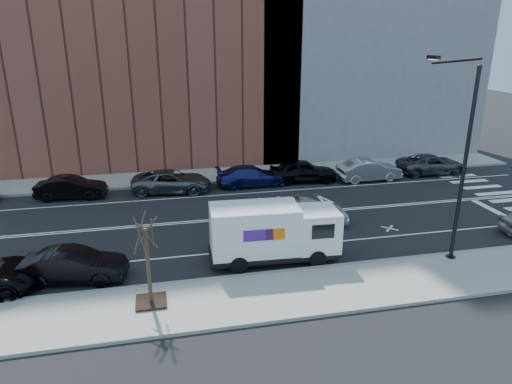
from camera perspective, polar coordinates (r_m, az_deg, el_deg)
name	(u,v)px	position (r m, az deg, el deg)	size (l,w,h in m)	color
ground	(271,215)	(27.33, 1.90, -2.95)	(120.00, 120.00, 0.00)	black
sidewalk_near	(322,290)	(19.75, 8.25, -12.01)	(44.00, 3.60, 0.15)	gray
sidewalk_far	(244,173)	(35.44, -1.56, 2.33)	(44.00, 3.60, 0.15)	gray
curb_near	(308,269)	(21.21, 6.56, -9.58)	(44.00, 0.25, 0.17)	gray
curb_far	(248,180)	(33.74, -0.99, 1.50)	(44.00, 0.25, 0.17)	gray
crosswalk	(503,197)	(34.69, 28.48, -0.51)	(3.00, 14.00, 0.01)	white
road_markings	(271,215)	(27.33, 1.90, -2.94)	(40.00, 8.60, 0.01)	white
bldg_brick	(129,25)	(40.24, -15.62, 19.42)	(26.00, 10.00, 22.00)	brown
bldg_concrete	(362,2)	(44.25, 13.14, 22.09)	(20.00, 10.00, 26.00)	slate
streetlight	(459,154)	(22.68, 24.04, 4.30)	(0.44, 4.02, 9.34)	black
street_tree	(149,274)	(18.39, -13.26, -9.89)	(1.20, 1.20, 3.75)	black
fedex_van	(273,232)	(21.46, 2.14, -5.01)	(6.21, 2.40, 2.79)	black
far_parked_b	(71,188)	(32.35, -22.11, 0.51)	(1.56, 4.47, 1.47)	black
far_parked_c	(172,181)	(31.79, -10.50, 1.32)	(2.47, 5.35, 1.49)	#52545A
far_parked_d	(251,176)	(32.56, -0.63, 2.03)	(2.02, 4.97, 1.44)	navy
far_parked_e	(303,171)	(33.58, 5.88, 2.65)	(1.97, 4.91, 1.67)	black
far_parked_f	(369,170)	(34.79, 13.94, 2.68)	(1.66, 4.77, 1.57)	#A6A7AB
far_parked_g	(432,164)	(38.08, 21.14, 3.26)	(2.45, 5.32, 1.48)	#424348
driving_sedan	(308,213)	(25.84, 6.46, -2.64)	(1.55, 4.43, 1.46)	silver
near_parked_rear_a	(74,266)	(21.52, -21.80, -8.55)	(1.54, 4.43, 1.46)	black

